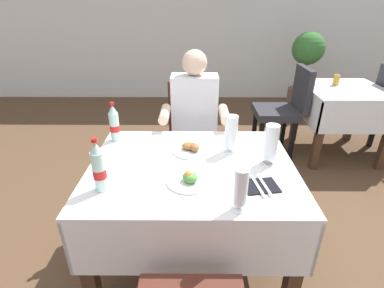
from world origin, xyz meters
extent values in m
plane|color=brown|center=(0.00, 0.00, 0.00)|extent=(11.00, 11.00, 0.00)
cube|color=white|center=(0.00, 3.84, 1.38)|extent=(11.00, 0.12, 2.75)
cube|color=white|center=(-0.04, 0.14, 0.75)|extent=(1.15, 0.91, 0.02)
cube|color=white|center=(-0.04, -0.31, 0.58)|extent=(1.15, 0.02, 0.32)
cube|color=white|center=(-0.04, 0.59, 0.58)|extent=(1.15, 0.02, 0.32)
cube|color=white|center=(-0.60, 0.14, 0.58)|extent=(0.02, 0.91, 0.32)
cube|color=white|center=(0.53, 0.14, 0.58)|extent=(0.02, 0.91, 0.32)
cube|color=#472D1E|center=(-0.55, -0.26, 0.37)|extent=(0.07, 0.07, 0.74)
cube|color=#472D1E|center=(0.48, -0.26, 0.37)|extent=(0.07, 0.07, 0.74)
cube|color=#472D1E|center=(-0.55, 0.54, 0.37)|extent=(0.07, 0.07, 0.74)
cube|color=#472D1E|center=(0.48, 0.54, 0.37)|extent=(0.07, 0.07, 0.74)
cube|color=#4C2319|center=(-0.04, 0.90, 0.49)|extent=(0.44, 0.44, 0.08)
cube|color=#4C2319|center=(-0.04, 1.15, 0.75)|extent=(0.42, 0.06, 0.44)
cube|color=black|center=(-0.21, 0.73, 0.23)|extent=(0.04, 0.04, 0.45)
cube|color=black|center=(0.13, 0.73, 0.23)|extent=(0.04, 0.04, 0.45)
cube|color=black|center=(-0.21, 1.07, 0.23)|extent=(0.04, 0.04, 0.45)
cube|color=black|center=(0.13, 1.07, 0.23)|extent=(0.04, 0.04, 0.45)
cylinder|color=#282D42|center=(-0.10, 0.69, 0.23)|extent=(0.10, 0.10, 0.45)
cylinder|color=#282D42|center=(0.06, 0.69, 0.23)|extent=(0.10, 0.10, 0.45)
cube|color=#282D42|center=(-0.02, 0.86, 0.51)|extent=(0.34, 0.36, 0.12)
cube|color=silver|center=(-0.02, 0.94, 0.82)|extent=(0.36, 0.20, 0.50)
sphere|color=beige|center=(-0.02, 0.94, 1.17)|extent=(0.19, 0.19, 0.19)
cylinder|color=beige|center=(-0.24, 0.71, 0.85)|extent=(0.07, 0.26, 0.07)
cylinder|color=beige|center=(0.19, 0.71, 0.85)|extent=(0.07, 0.26, 0.07)
cylinder|color=white|center=(-0.05, -0.03, 0.76)|extent=(0.23, 0.23, 0.01)
ellipsoid|color=#4C8E38|center=(-0.04, -0.04, 0.79)|extent=(0.11, 0.11, 0.05)
ellipsoid|color=#B77A38|center=(-0.05, -0.04, 0.80)|extent=(0.07, 0.07, 0.06)
cylinder|color=white|center=(-0.04, 0.31, 0.76)|extent=(0.24, 0.24, 0.01)
ellipsoid|color=#99602D|center=(-0.05, 0.31, 0.79)|extent=(0.10, 0.08, 0.04)
ellipsoid|color=#99602D|center=(-0.02, 0.29, 0.79)|extent=(0.08, 0.09, 0.05)
cylinder|color=white|center=(0.17, -0.24, 0.76)|extent=(0.07, 0.07, 0.01)
cylinder|color=white|center=(0.17, -0.24, 0.78)|extent=(0.02, 0.02, 0.03)
cylinder|color=white|center=(0.17, -0.24, 0.88)|extent=(0.06, 0.06, 0.17)
cylinder|color=gold|center=(0.17, -0.24, 0.85)|extent=(0.06, 0.06, 0.10)
cylinder|color=white|center=(0.40, 0.16, 0.76)|extent=(0.07, 0.07, 0.01)
cylinder|color=white|center=(0.40, 0.16, 0.78)|extent=(0.02, 0.02, 0.03)
cylinder|color=white|center=(0.40, 0.16, 0.89)|extent=(0.08, 0.08, 0.20)
cylinder|color=black|center=(0.40, 0.16, 0.84)|extent=(0.07, 0.07, 0.10)
cylinder|color=white|center=(0.19, 0.29, 0.76)|extent=(0.07, 0.07, 0.01)
cylinder|color=white|center=(0.19, 0.29, 0.78)|extent=(0.02, 0.02, 0.03)
cylinder|color=white|center=(0.19, 0.29, 0.89)|extent=(0.07, 0.07, 0.20)
cylinder|color=#C68928|center=(0.19, 0.29, 0.87)|extent=(0.07, 0.07, 0.14)
cylinder|color=silver|center=(-0.54, 0.46, 0.85)|extent=(0.06, 0.06, 0.19)
cylinder|color=red|center=(-0.54, 0.46, 0.84)|extent=(0.06, 0.06, 0.04)
cone|color=silver|center=(-0.54, 0.46, 0.97)|extent=(0.06, 0.06, 0.05)
cylinder|color=red|center=(-0.54, 0.46, 1.01)|extent=(0.03, 0.03, 0.02)
cylinder|color=silver|center=(-0.47, -0.10, 0.86)|extent=(0.06, 0.06, 0.20)
cylinder|color=red|center=(-0.47, -0.10, 0.85)|extent=(0.06, 0.06, 0.04)
cone|color=silver|center=(-0.47, -0.10, 0.99)|extent=(0.06, 0.06, 0.06)
cylinder|color=red|center=(-0.47, -0.10, 1.03)|extent=(0.03, 0.03, 0.02)
cube|color=black|center=(0.31, -0.07, 0.76)|extent=(0.19, 0.15, 0.01)
cube|color=silver|center=(0.29, -0.07, 0.77)|extent=(0.04, 0.19, 0.01)
cube|color=silver|center=(0.32, -0.07, 0.77)|extent=(0.04, 0.19, 0.01)
cube|color=white|center=(1.56, 1.70, 0.75)|extent=(0.80, 0.82, 0.02)
cube|color=white|center=(1.56, 1.30, 0.58)|extent=(0.80, 0.02, 0.32)
cube|color=white|center=(1.56, 2.11, 0.58)|extent=(0.80, 0.02, 0.32)
cube|color=white|center=(1.17, 1.70, 0.58)|extent=(0.02, 0.82, 0.32)
cube|color=white|center=(1.95, 1.70, 0.58)|extent=(0.02, 0.82, 0.32)
cube|color=#472D1E|center=(1.22, 1.35, 0.37)|extent=(0.07, 0.07, 0.74)
cube|color=#472D1E|center=(1.22, 2.05, 0.37)|extent=(0.07, 0.07, 0.74)
cube|color=#472D1E|center=(1.90, 2.05, 0.37)|extent=(0.07, 0.07, 0.74)
cube|color=#2D2D33|center=(0.86, 1.70, 0.49)|extent=(0.44, 0.44, 0.08)
cube|color=#2D2D33|center=(1.11, 1.70, 0.75)|extent=(0.06, 0.42, 0.44)
cube|color=black|center=(0.69, 1.87, 0.23)|extent=(0.04, 0.04, 0.45)
cube|color=black|center=(0.69, 1.53, 0.23)|extent=(0.04, 0.04, 0.45)
cube|color=black|center=(1.03, 1.87, 0.23)|extent=(0.04, 0.04, 0.45)
cube|color=black|center=(1.03, 1.53, 0.23)|extent=(0.04, 0.04, 0.45)
cube|color=black|center=(2.09, 1.87, 0.23)|extent=(0.04, 0.04, 0.45)
cylinder|color=#C68928|center=(1.50, 1.82, 0.81)|extent=(0.06, 0.06, 0.11)
cylinder|color=brown|center=(1.61, 3.06, 0.18)|extent=(0.40, 0.40, 0.37)
cylinder|color=brown|center=(1.61, 3.06, 0.57)|extent=(0.05, 0.05, 0.40)
sphere|color=#387533|center=(1.61, 3.06, 0.95)|extent=(0.45, 0.45, 0.45)
camera|label=1|loc=(-0.03, -1.27, 1.60)|focal=27.24mm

